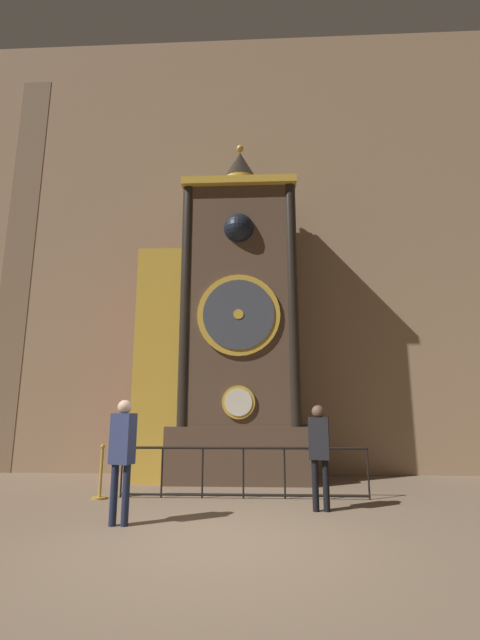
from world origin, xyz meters
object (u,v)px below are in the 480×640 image
visitor_near (122,448)px  stanchion_post (101,481)px  clock_tower (226,329)px  visitor_far (319,446)px

visitor_near → stanchion_post: (-0.99, 1.91, -0.77)m
clock_tower → visitor_far: (1.87, -3.01, -2.64)m
visitor_far → clock_tower: bearing=133.9°
visitor_near → visitor_far: (3.10, 1.05, -0.04)m
clock_tower → stanchion_post: size_ratio=8.89×
clock_tower → visitor_near: bearing=-106.9°
clock_tower → visitor_near: (-1.23, -4.06, -2.60)m
visitor_far → stanchion_post: (-4.10, 0.86, -0.73)m
clock_tower → stanchion_post: (-2.23, -2.15, -3.37)m
visitor_near → stanchion_post: 2.29m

